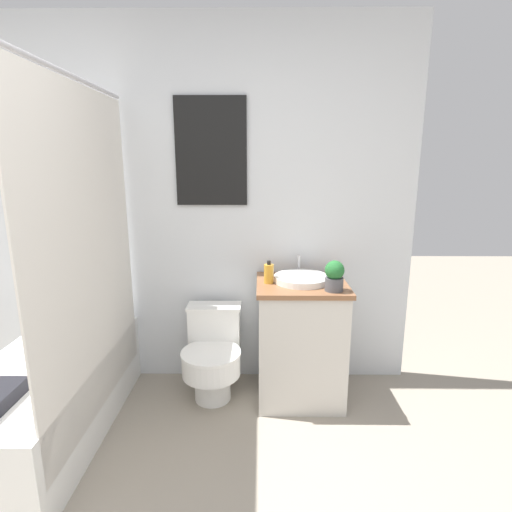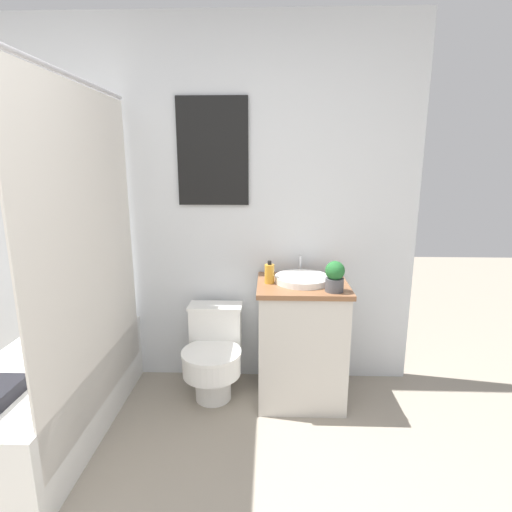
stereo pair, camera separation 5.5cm
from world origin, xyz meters
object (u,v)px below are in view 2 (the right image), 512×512
Objects in this scene: toilet at (214,354)px; soap_bottle at (269,274)px; sink at (302,279)px; potted_plant at (335,276)px.

toilet is 0.68m from soap_bottle.
soap_bottle is at bearing -172.12° from sink.
toilet is at bearing 178.38° from soap_bottle.
toilet is 1.53× the size of sink.
potted_plant is at bearing -22.02° from soap_bottle.
potted_plant reaches higher than soap_bottle.
sink reaches higher than toilet.
soap_bottle is at bearing 157.98° from potted_plant.
potted_plant is (0.39, -0.16, 0.03)m from soap_bottle.
potted_plant is at bearing -12.41° from toilet.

